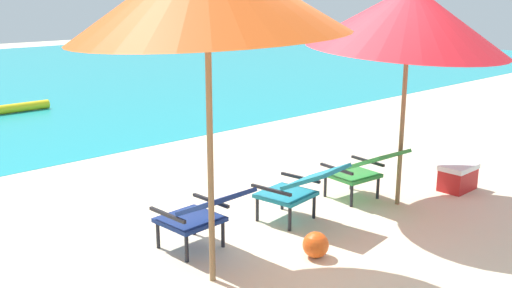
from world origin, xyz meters
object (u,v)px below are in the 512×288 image
Objects in this scene: lounge_chair_center at (300,187)px; beach_ball at (316,245)px; lounge_chair_left at (202,212)px; cooler_box at (458,177)px; beach_umbrella_right at (409,18)px; swim_buoy at (9,109)px; lounge_chair_right at (364,168)px.

lounge_chair_center is 0.85m from beach_ball.
cooler_box is (3.37, -0.68, -0.24)m from lounge_chair_left.
lounge_chair_center is 2.11m from beach_umbrella_right.
lounge_chair_center is (0.08, -7.79, 0.31)m from swim_buoy.
beach_umbrella_right is 10.32× the size of beach_ball.
beach_ball is at bearing -47.56° from lounge_chair_left.
lounge_chair_left is 2.98m from beach_umbrella_right.
swim_buoy is 8.49m from beach_umbrella_right.
beach_ball is (-1.49, -0.61, -0.28)m from lounge_chair_right.
lounge_chair_left reaches higher than cooler_box.
lounge_chair_center is at bearing -5.61° from lounge_chair_left.
swim_buoy is 1.70× the size of lounge_chair_center.
lounge_chair_right is (1.09, -7.83, 0.31)m from swim_buoy.
beach_umbrella_right reaches higher than swim_buoy.
beach_ball is (0.70, -0.76, -0.28)m from lounge_chair_left.
lounge_chair_right is (1.01, -0.04, 0.00)m from lounge_chair_center.
lounge_chair_right is at bearing 126.69° from beach_umbrella_right.
lounge_chair_center is at bearing -89.44° from swim_buoy.
lounge_chair_right is 1.63m from beach_ball.
beach_ball is at bearing -157.78° from lounge_chair_right.
lounge_chair_left is at bearing 168.56° from cooler_box.
lounge_chair_left is 0.36× the size of beach_umbrella_right.
beach_ball is 2.67m from cooler_box.
lounge_chair_left is at bearing 174.39° from lounge_chair_center.
lounge_chair_left is (-1.10, -7.67, 0.31)m from swim_buoy.
cooler_box reaches higher than swim_buoy.
lounge_chair_right is (2.18, -0.16, 0.00)m from lounge_chair_left.
lounge_chair_right reaches higher than swim_buoy.
swim_buoy is at bearing 81.87° from lounge_chair_left.
lounge_chair_left is 1.90× the size of cooler_box.
beach_umbrella_right is 5.23× the size of cooler_box.
cooler_box is (2.27, -8.36, 0.06)m from swim_buoy.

